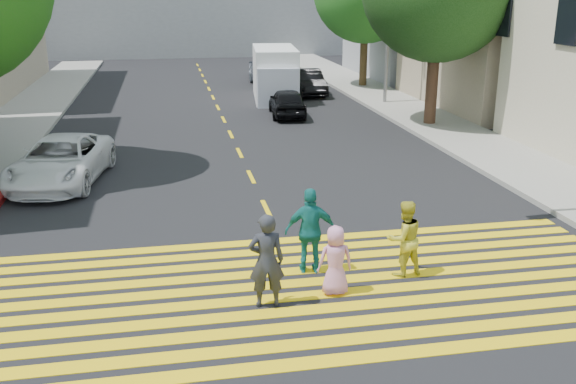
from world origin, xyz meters
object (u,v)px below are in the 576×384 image
object	(u,v)px
white_sedan	(61,161)
pedestrian_woman	(404,238)
silver_car	(265,68)
dark_car_near	(287,102)
pedestrian_extra	(311,231)
dark_car_parked	(308,82)
pedestrian_child	(335,260)
white_van	(275,75)
pedestrian_man	(266,261)

from	to	relation	value
white_sedan	pedestrian_woman	bearing A→B (deg)	-37.16
silver_car	dark_car_near	bearing A→B (deg)	93.61
pedestrian_extra	dark_car_parked	distance (m)	22.50
pedestrian_woman	dark_car_parked	distance (m)	22.66
pedestrian_child	silver_car	size ratio (longest dim) A/B	0.27
pedestrian_extra	dark_car_parked	xyz separation A→B (m)	(4.79, 21.98, -0.21)
pedestrian_extra	dark_car_near	size ratio (longest dim) A/B	0.48
pedestrian_woman	pedestrian_child	bearing A→B (deg)	9.38
silver_car	white_van	world-z (taller)	white_van
white_van	pedestrian_man	bearing A→B (deg)	-94.03
pedestrian_child	dark_car_parked	world-z (taller)	pedestrian_child
pedestrian_child	dark_car_near	world-z (taller)	pedestrian_child
silver_car	pedestrian_man	bearing A→B (deg)	89.03
pedestrian_child	pedestrian_extra	size ratio (longest dim) A/B	0.76
white_sedan	dark_car_parked	distance (m)	18.02
pedestrian_extra	white_sedan	size ratio (longest dim) A/B	0.36
pedestrian_man	silver_car	size ratio (longest dim) A/B	0.35
pedestrian_child	pedestrian_man	bearing A→B (deg)	10.77
pedestrian_man	dark_car_near	size ratio (longest dim) A/B	0.48
pedestrian_child	white_sedan	size ratio (longest dim) A/B	0.28
white_sedan	silver_car	size ratio (longest dim) A/B	0.96
silver_car	white_van	size ratio (longest dim) A/B	0.88
silver_car	pedestrian_woman	bearing A→B (deg)	94.41
dark_car_near	silver_car	size ratio (longest dim) A/B	0.73
pedestrian_child	white_sedan	bearing A→B (deg)	-53.82
silver_car	dark_car_parked	size ratio (longest dim) A/B	1.24
silver_car	dark_car_parked	distance (m)	6.47
pedestrian_woman	dark_car_near	bearing A→B (deg)	-103.08
pedestrian_extra	dark_car_near	bearing A→B (deg)	-91.90
silver_car	dark_car_parked	xyz separation A→B (m)	(1.32, -6.33, -0.06)
pedestrian_extra	white_sedan	xyz separation A→B (m)	(-5.78, 7.39, -0.21)
dark_car_parked	white_van	world-z (taller)	white_van
dark_car_near	pedestrian_man	bearing A→B (deg)	83.02
pedestrian_man	white_van	xyz separation A→B (m)	(3.90, 22.02, 0.35)
pedestrian_woman	pedestrian_child	xyz separation A→B (m)	(-1.54, -0.55, -0.10)
white_van	dark_car_parked	bearing A→B (deg)	37.68
pedestrian_man	dark_car_near	world-z (taller)	pedestrian_man
pedestrian_extra	dark_car_near	xyz separation A→B (m)	(2.59, 16.21, -0.25)
dark_car_near	white_van	bearing A→B (deg)	-87.94
silver_car	white_van	bearing A→B (deg)	92.80
dark_car_parked	pedestrian_child	bearing A→B (deg)	-100.47
pedestrian_man	dark_car_near	xyz separation A→B (m)	(3.67, 17.47, -0.25)
white_sedan	pedestrian_man	bearing A→B (deg)	-52.52
pedestrian_woman	pedestrian_child	size ratio (longest dim) A/B	1.16
pedestrian_child	white_van	distance (m)	21.95
silver_car	dark_car_parked	bearing A→B (deg)	109.53
white_sedan	dark_car_parked	world-z (taller)	white_sedan
silver_car	pedestrian_extra	bearing A→B (deg)	90.79
pedestrian_child	white_van	world-z (taller)	white_van
white_sedan	white_van	xyz separation A→B (m)	(8.59, 13.38, 0.56)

